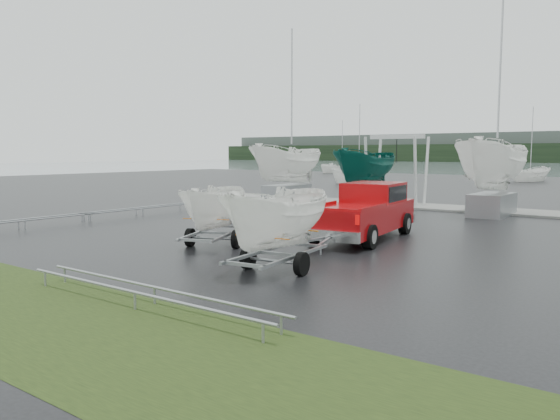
{
  "coord_description": "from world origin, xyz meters",
  "views": [
    {
      "loc": [
        12.49,
        -16.49,
        3.07
      ],
      "look_at": [
        1.93,
        -2.12,
        1.2
      ],
      "focal_mm": 35.0,
      "sensor_mm": 36.0,
      "label": 1
    }
  ],
  "objects_px": {
    "boat_hoist": "(396,160)",
    "trailer_hitched": "(278,167)",
    "trailer_parked": "(214,172)",
    "pickup_truck": "(367,209)"
  },
  "relations": [
    {
      "from": "trailer_parked",
      "to": "boat_hoist",
      "type": "height_order",
      "value": "trailer_parked"
    },
    {
      "from": "boat_hoist",
      "to": "trailer_hitched",
      "type": "bearing_deg",
      "value": -74.77
    },
    {
      "from": "trailer_parked",
      "to": "boat_hoist",
      "type": "xyz_separation_m",
      "value": [
        -1.06,
        16.43,
        0.21
      ]
    },
    {
      "from": "trailer_hitched",
      "to": "trailer_parked",
      "type": "bearing_deg",
      "value": 148.68
    },
    {
      "from": "pickup_truck",
      "to": "trailer_parked",
      "type": "bearing_deg",
      "value": -130.91
    },
    {
      "from": "trailer_hitched",
      "to": "trailer_parked",
      "type": "xyz_separation_m",
      "value": [
        -3.91,
        1.79,
        -0.24
      ]
    },
    {
      "from": "trailer_hitched",
      "to": "boat_hoist",
      "type": "xyz_separation_m",
      "value": [
        -4.96,
        18.22,
        -0.04
      ]
    },
    {
      "from": "pickup_truck",
      "to": "boat_hoist",
      "type": "bearing_deg",
      "value": 102.95
    },
    {
      "from": "pickup_truck",
      "to": "trailer_hitched",
      "type": "relative_size",
      "value": 1.23
    },
    {
      "from": "trailer_parked",
      "to": "pickup_truck",
      "type": "bearing_deg",
      "value": 33.62
    }
  ]
}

